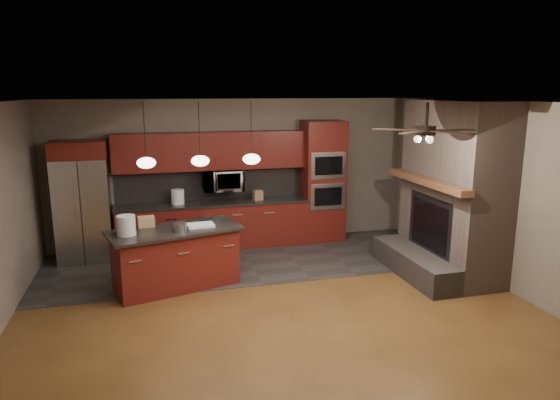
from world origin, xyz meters
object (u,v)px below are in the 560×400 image
object	(u,v)px
paint_tray	(201,225)
counter_bucket	(178,197)
refrigerator	(83,202)
kitchen_island	(176,258)
white_bucket	(126,225)
oven_tower	(323,181)
counter_box	(258,195)
paint_can	(180,227)
microwave	(223,180)
cardboard_box	(146,222)

from	to	relation	value
paint_tray	counter_bucket	bearing A→B (deg)	93.73
refrigerator	kitchen_island	xyz separation A→B (m)	(1.46, -1.71, -0.59)
white_bucket	oven_tower	bearing A→B (deg)	27.77
kitchen_island	counter_box	world-z (taller)	counter_box
paint_can	counter_bucket	size ratio (longest dim) A/B	0.69
kitchen_island	paint_can	distance (m)	0.55
oven_tower	microwave	xyz separation A→B (m)	(-1.98, 0.06, 0.11)
counter_bucket	counter_box	size ratio (longest dim) A/B	1.42
oven_tower	white_bucket	size ratio (longest dim) A/B	8.31
refrigerator	cardboard_box	size ratio (longest dim) A/B	8.68
paint_can	counter_bucket	xyz separation A→B (m)	(0.09, 1.96, 0.05)
refrigerator	paint_tray	size ratio (longest dim) A/B	5.34
microwave	white_bucket	bearing A→B (deg)	-130.52
white_bucket	counter_bucket	xyz separation A→B (m)	(0.85, 1.94, -0.03)
oven_tower	counter_bucket	distance (m)	2.83
paint_can	counter_box	bearing A→B (deg)	50.12
kitchen_island	paint_tray	xyz separation A→B (m)	(0.39, 0.04, 0.47)
microwave	paint_tray	distance (m)	1.94
paint_tray	counter_bucket	size ratio (longest dim) A/B	1.46
kitchen_island	counter_box	size ratio (longest dim) A/B	11.04
microwave	counter_box	bearing A→B (deg)	-8.78
refrigerator	kitchen_island	size ratio (longest dim) A/B	1.01
refrigerator	kitchen_island	bearing A→B (deg)	-49.59
oven_tower	refrigerator	xyz separation A→B (m)	(-4.46, -0.07, -0.13)
kitchen_island	microwave	bearing A→B (deg)	46.13
oven_tower	counter_box	world-z (taller)	oven_tower
microwave	white_bucket	size ratio (longest dim) A/B	2.56
oven_tower	counter_box	size ratio (longest dim) A/B	12.51
microwave	refrigerator	xyz separation A→B (m)	(-2.48, -0.13, -0.24)
kitchen_island	white_bucket	bearing A→B (deg)	177.31
kitchen_island	cardboard_box	bearing A→B (deg)	133.12
oven_tower	microwave	distance (m)	1.98
microwave	counter_bucket	world-z (taller)	microwave
kitchen_island	counter_bucket	world-z (taller)	counter_bucket
kitchen_island	cardboard_box	distance (m)	0.72
refrigerator	cardboard_box	xyz separation A→B (m)	(1.05, -1.46, -0.06)
paint_can	paint_tray	bearing A→B (deg)	33.10
kitchen_island	cardboard_box	size ratio (longest dim) A/B	8.62
microwave	refrigerator	size ratio (longest dim) A/B	0.35
kitchen_island	counter_bucket	distance (m)	1.89
oven_tower	microwave	size ratio (longest dim) A/B	3.25
kitchen_island	white_bucket	distance (m)	0.92
paint_tray	microwave	bearing A→B (deg)	67.14
paint_tray	counter_bucket	world-z (taller)	counter_bucket
refrigerator	kitchen_island	distance (m)	2.33
counter_box	paint_can	bearing A→B (deg)	-141.42
refrigerator	paint_tray	xyz separation A→B (m)	(1.85, -1.67, -0.12)
paint_can	refrigerator	bearing A→B (deg)	129.17
refrigerator	cardboard_box	bearing A→B (deg)	-54.22
oven_tower	counter_bucket	xyz separation A→B (m)	(-2.83, 0.01, -0.16)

